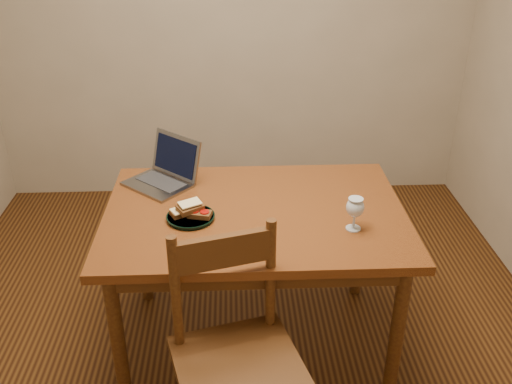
{
  "coord_description": "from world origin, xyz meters",
  "views": [
    {
      "loc": [
        0.0,
        -2.17,
        1.97
      ],
      "look_at": [
        0.1,
        0.03,
        0.8
      ],
      "focal_mm": 40.0,
      "sensor_mm": 36.0,
      "label": 1
    }
  ],
  "objects_px": {
    "chair": "(236,349)",
    "laptop": "(166,171)",
    "plate": "(191,217)",
    "table": "(255,227)",
    "milk_glass": "(355,214)"
  },
  "relations": [
    {
      "from": "milk_glass",
      "to": "chair",
      "type": "bearing_deg",
      "value": -138.67
    },
    {
      "from": "laptop",
      "to": "chair",
      "type": "bearing_deg",
      "value": -28.86
    },
    {
      "from": "plate",
      "to": "chair",
      "type": "bearing_deg",
      "value": -71.48
    },
    {
      "from": "table",
      "to": "laptop",
      "type": "relative_size",
      "value": 3.29
    },
    {
      "from": "plate",
      "to": "laptop",
      "type": "height_order",
      "value": "laptop"
    },
    {
      "from": "milk_glass",
      "to": "laptop",
      "type": "relative_size",
      "value": 0.36
    },
    {
      "from": "milk_glass",
      "to": "laptop",
      "type": "height_order",
      "value": "laptop"
    },
    {
      "from": "chair",
      "to": "laptop",
      "type": "distance_m",
      "value": 0.99
    },
    {
      "from": "chair",
      "to": "table",
      "type": "bearing_deg",
      "value": 65.67
    },
    {
      "from": "plate",
      "to": "laptop",
      "type": "distance_m",
      "value": 0.38
    },
    {
      "from": "plate",
      "to": "milk_glass",
      "type": "height_order",
      "value": "milk_glass"
    },
    {
      "from": "milk_glass",
      "to": "laptop",
      "type": "xyz_separation_m",
      "value": [
        -0.8,
        0.47,
        -0.02
      ]
    },
    {
      "from": "milk_glass",
      "to": "laptop",
      "type": "distance_m",
      "value": 0.93
    },
    {
      "from": "table",
      "to": "plate",
      "type": "distance_m",
      "value": 0.3
    },
    {
      "from": "chair",
      "to": "milk_glass",
      "type": "xyz_separation_m",
      "value": [
        0.49,
        0.43,
        0.3
      ]
    }
  ]
}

